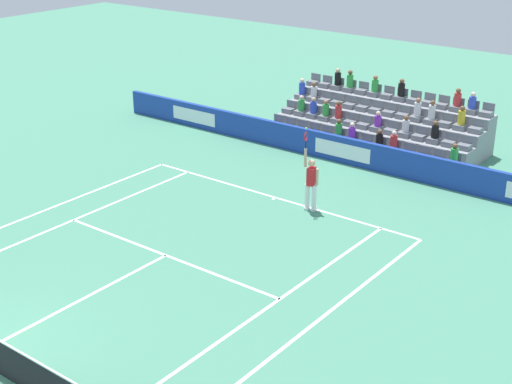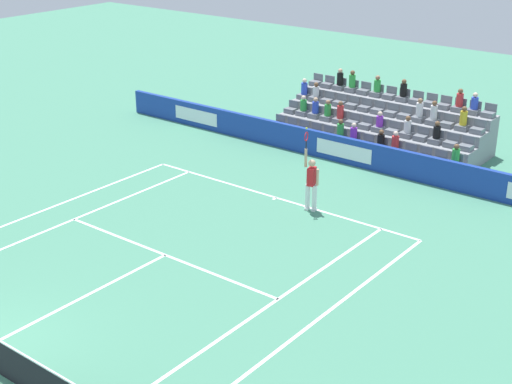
{
  "view_description": "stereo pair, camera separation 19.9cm",
  "coord_description": "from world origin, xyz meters",
  "views": [
    {
      "loc": [
        -13.97,
        7.51,
        10.06
      ],
      "look_at": [
        -0.76,
        -9.77,
        1.1
      ],
      "focal_mm": 52.48,
      "sensor_mm": 36.0,
      "label": 1
    },
    {
      "loc": [
        -14.13,
        7.39,
        10.06
      ],
      "look_at": [
        -0.76,
        -9.77,
        1.1
      ],
      "focal_mm": 52.48,
      "sensor_mm": 36.0,
      "label": 2
    }
  ],
  "objects": [
    {
      "name": "line_centre_mark",
      "position": [
        0.0,
        -11.79,
        0.0
      ],
      "size": [
        0.1,
        0.2,
        0.01
      ],
      "primitive_type": "cube",
      "color": "white",
      "rests_on": "ground"
    },
    {
      "name": "stadium_stand",
      "position": [
        -0.0,
        -19.3,
        0.7
      ],
      "size": [
        8.68,
        3.8,
        2.62
      ],
      "color": "gray",
      "rests_on": "ground"
    },
    {
      "name": "line_centre_service",
      "position": [
        0.0,
        -3.2,
        0.0
      ],
      "size": [
        0.1,
        6.4,
        0.01
      ],
      "primitive_type": "cube",
      "color": "white",
      "rests_on": "ground"
    },
    {
      "name": "line_doubles_sideline_right",
      "position": [
        -5.49,
        -5.95,
        0.0
      ],
      "size": [
        0.1,
        11.89,
        0.01
      ],
      "primitive_type": "cube",
      "color": "white",
      "rests_on": "ground"
    },
    {
      "name": "sponsor_barrier",
      "position": [
        0.0,
        -16.36,
        0.52
      ],
      "size": [
        23.09,
        0.22,
        1.04
      ],
      "color": "#193899",
      "rests_on": "ground"
    },
    {
      "name": "line_service",
      "position": [
        0.0,
        -6.4,
        0.0
      ],
      "size": [
        8.23,
        0.1,
        0.01
      ],
      "primitive_type": "cube",
      "color": "white",
      "rests_on": "ground"
    },
    {
      "name": "line_singles_sideline_right",
      "position": [
        -4.12,
        -5.95,
        0.0
      ],
      "size": [
        0.1,
        11.89,
        0.01
      ],
      "primitive_type": "cube",
      "color": "white",
      "rests_on": "ground"
    },
    {
      "name": "line_doubles_sideline_left",
      "position": [
        5.49,
        -5.95,
        0.0
      ],
      "size": [
        0.1,
        11.89,
        0.01
      ],
      "primitive_type": "cube",
      "color": "white",
      "rests_on": "ground"
    },
    {
      "name": "tennis_player",
      "position": [
        -1.51,
        -11.76,
        0.99
      ],
      "size": [
        0.54,
        0.41,
        2.85
      ],
      "color": "white",
      "rests_on": "ground"
    },
    {
      "name": "line_baseline",
      "position": [
        0.0,
        -11.89,
        0.0
      ],
      "size": [
        10.97,
        0.1,
        0.01
      ],
      "primitive_type": "cube",
      "color": "white",
      "rests_on": "ground"
    },
    {
      "name": "line_singles_sideline_left",
      "position": [
        4.12,
        -5.95,
        0.0
      ],
      "size": [
        0.1,
        11.89,
        0.01
      ],
      "primitive_type": "cube",
      "color": "white",
      "rests_on": "ground"
    }
  ]
}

